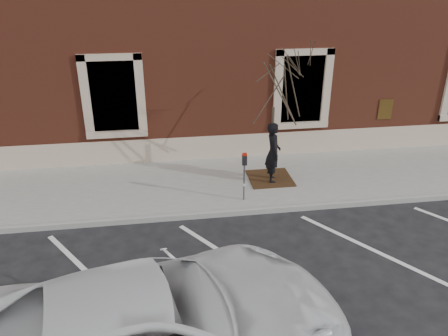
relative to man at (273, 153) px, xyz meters
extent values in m
plane|color=#28282B|center=(-1.59, -1.54, -1.07)|extent=(120.00, 120.00, 0.00)
cube|color=#A9A99F|center=(-1.59, 0.21, -0.99)|extent=(40.00, 3.50, 0.15)
cube|color=#9E9E99|center=(-1.59, -1.59, -0.99)|extent=(40.00, 0.12, 0.15)
cube|color=maroon|center=(-1.59, 6.21, 2.93)|extent=(40.00, 8.50, 8.00)
cube|color=#BAA48E|center=(-1.59, 1.99, -0.52)|extent=(40.00, 0.06, 0.80)
cube|color=black|center=(-4.59, 2.11, 1.33)|extent=(1.40, 0.30, 2.20)
cube|color=#BAA48E|center=(-4.59, 1.94, 0.13)|extent=(1.90, 0.20, 0.20)
cube|color=black|center=(1.41, 2.11, 1.33)|extent=(1.40, 0.30, 2.20)
cube|color=#BAA48E|center=(1.41, 1.94, 0.13)|extent=(1.90, 0.20, 0.20)
imported|color=black|center=(0.00, 0.00, 0.00)|extent=(0.50, 0.71, 1.83)
cylinder|color=#595B60|center=(-1.06, -1.04, -0.39)|extent=(0.05, 0.05, 1.05)
cube|color=black|center=(-1.06, -1.04, 0.27)|extent=(0.13, 0.09, 0.27)
cube|color=#B1190B|center=(-1.06, -1.04, 0.44)|extent=(0.12, 0.09, 0.06)
cube|color=white|center=(-1.06, -1.08, -0.44)|extent=(0.05, 0.00, 0.07)
cube|color=#3B2513|center=(-0.02, 0.15, -0.90)|extent=(1.29, 1.29, 0.03)
cylinder|color=#4A392D|center=(-0.02, 0.15, 0.21)|extent=(0.09, 0.09, 2.24)
imported|color=silver|center=(-3.51, -6.26, -0.18)|extent=(6.84, 4.14, 1.78)
camera|label=1|loc=(-3.15, -11.47, 4.92)|focal=35.00mm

